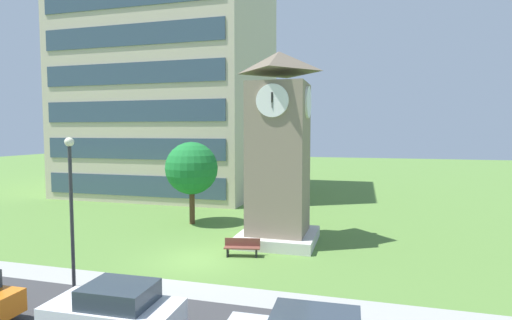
# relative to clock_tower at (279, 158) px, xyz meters

# --- Properties ---
(ground_plane) EXTENTS (160.00, 160.00, 0.00)m
(ground_plane) POSITION_rel_clock_tower_xyz_m (-3.17, -4.08, -4.77)
(ground_plane) COLOR #567F38
(kerb_strip) EXTENTS (120.00, 1.60, 0.01)m
(kerb_strip) POSITION_rel_clock_tower_xyz_m (-3.17, -7.53, -4.77)
(kerb_strip) COLOR #9E9E99
(kerb_strip) RESTS_ON ground
(office_building) EXTENTS (18.54, 15.44, 25.60)m
(office_building) POSITION_rel_clock_tower_xyz_m (-14.63, 16.06, 8.03)
(office_building) COLOR beige
(office_building) RESTS_ON ground
(clock_tower) EXTENTS (4.22, 4.22, 10.65)m
(clock_tower) POSITION_rel_clock_tower_xyz_m (0.00, 0.00, 0.00)
(clock_tower) COLOR gray
(clock_tower) RESTS_ON ground
(park_bench) EXTENTS (1.86, 0.83, 0.88)m
(park_bench) POSITION_rel_clock_tower_xyz_m (-1.24, -2.91, -4.31)
(park_bench) COLOR brown
(park_bench) RESTS_ON ground
(street_lamp) EXTENTS (0.36, 0.36, 6.04)m
(street_lamp) POSITION_rel_clock_tower_xyz_m (-6.57, -8.54, -1.04)
(street_lamp) COLOR #333338
(street_lamp) RESTS_ON ground
(tree_near_tower) EXTENTS (3.55, 3.55, 5.58)m
(tree_near_tower) POSITION_rel_clock_tower_xyz_m (-6.61, 2.89, -0.98)
(tree_near_tower) COLOR #513823
(tree_near_tower) RESTS_ON ground
(parked_car_white) EXTENTS (4.10, 2.07, 1.69)m
(parked_car_white) POSITION_rel_clock_tower_xyz_m (-2.60, -11.49, -3.91)
(parked_car_white) COLOR silver
(parked_car_white) RESTS_ON ground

